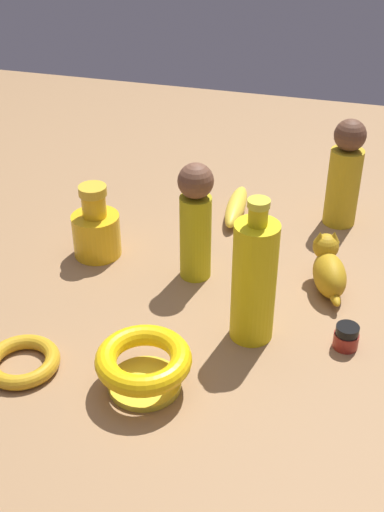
{
  "coord_description": "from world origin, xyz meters",
  "views": [
    {
      "loc": [
        -0.26,
        0.92,
        0.67
      ],
      "look_at": [
        0.0,
        0.0,
        0.05
      ],
      "focal_mm": 46.2,
      "sensor_mm": 36.0,
      "label": 1
    }
  ],
  "objects": [
    {
      "name": "person_figure_adult",
      "position": [
        -0.23,
        -0.28,
        0.11
      ],
      "size": [
        0.08,
        0.08,
        0.22
      ],
      "color": "gold",
      "rests_on": "ground"
    },
    {
      "name": "ground",
      "position": [
        0.0,
        0.0,
        0.0
      ],
      "size": [
        2.0,
        2.0,
        0.0
      ],
      "primitive_type": "plane",
      "color": "#936D47"
    },
    {
      "name": "person_figure_child",
      "position": [
        0.0,
        -0.02,
        0.11
      ],
      "size": [
        0.07,
        0.07,
        0.22
      ],
      "color": "gold",
      "rests_on": "ground"
    },
    {
      "name": "banana",
      "position": [
        -0.02,
        -0.26,
        0.02
      ],
      "size": [
        0.05,
        0.17,
        0.04
      ],
      "primitive_type": "ellipsoid",
      "rotation": [
        0.0,
        0.0,
        1.63
      ],
      "color": "yellow",
      "rests_on": "ground"
    },
    {
      "name": "bowl",
      "position": [
        -0.01,
        0.27,
        0.04
      ],
      "size": [
        0.14,
        0.14,
        0.07
      ],
      "color": "yellow",
      "rests_on": "ground"
    },
    {
      "name": "cat_figurine",
      "position": [
        -0.23,
        -0.04,
        0.04
      ],
      "size": [
        0.08,
        0.13,
        0.09
      ],
      "color": "#B68818",
      "rests_on": "ground"
    },
    {
      "name": "bottle_tall",
      "position": [
        -0.13,
        0.11,
        0.1
      ],
      "size": [
        0.07,
        0.07,
        0.24
      ],
      "color": "yellow",
      "rests_on": "ground"
    },
    {
      "name": "bangle",
      "position": [
        0.18,
        0.28,
        0.01
      ],
      "size": [
        0.11,
        0.11,
        0.02
      ],
      "primitive_type": "torus",
      "color": "gold",
      "rests_on": "ground"
    },
    {
      "name": "nail_polish_jar",
      "position": [
        -0.28,
        0.1,
        0.02
      ],
      "size": [
        0.04,
        0.04,
        0.04
      ],
      "color": "maroon",
      "rests_on": "ground"
    },
    {
      "name": "bottle_short",
      "position": [
        0.2,
        -0.04,
        0.05
      ],
      "size": [
        0.09,
        0.09,
        0.14
      ],
      "color": "gold",
      "rests_on": "ground"
    }
  ]
}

